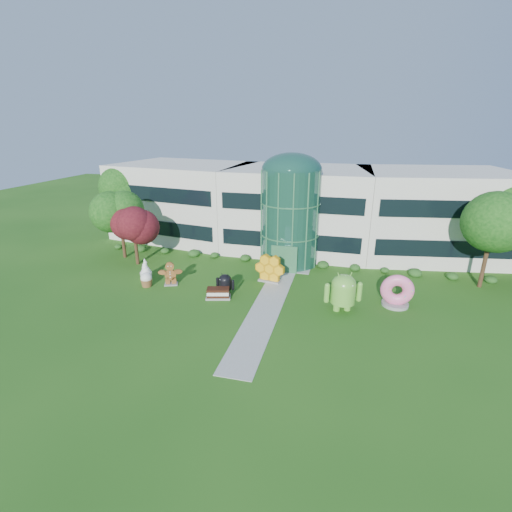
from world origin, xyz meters
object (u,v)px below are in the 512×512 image
(android_black, at_px, (225,282))
(gingerbread, at_px, (170,273))
(android_green, at_px, (343,290))
(donut, at_px, (397,290))

(android_black, relative_size, gingerbread, 0.86)
(android_black, xyz_separation_m, gingerbread, (-5.48, 0.51, 0.08))
(android_green, bearing_deg, donut, 5.60)
(android_green, bearing_deg, android_black, 157.12)
(android_green, xyz_separation_m, donut, (4.22, 1.93, -0.40))
(donut, bearing_deg, android_black, -175.05)
(android_green, xyz_separation_m, android_black, (-10.06, 0.68, -0.76))
(android_green, relative_size, gingerbread, 1.48)
(donut, distance_m, gingerbread, 19.78)
(android_black, relative_size, donut, 0.74)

